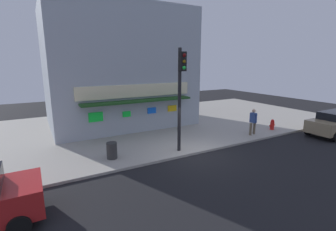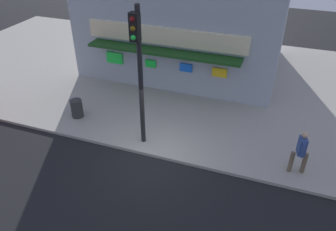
% 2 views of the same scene
% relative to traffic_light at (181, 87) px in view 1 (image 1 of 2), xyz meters
% --- Properties ---
extents(ground_plane, '(48.22, 48.22, 0.00)m').
position_rel_traffic_light_xyz_m(ground_plane, '(0.65, -0.60, -3.58)').
color(ground_plane, black).
extents(sidewalk, '(32.15, 13.66, 0.13)m').
position_rel_traffic_light_xyz_m(sidewalk, '(0.65, 6.23, -3.52)').
color(sidewalk, '#A39E93').
rests_on(sidewalk, ground_plane).
extents(corner_building, '(10.30, 8.24, 8.58)m').
position_rel_traffic_light_xyz_m(corner_building, '(-0.64, 8.09, 0.83)').
color(corner_building, '#9EA8B2').
rests_on(corner_building, sidewalk).
extents(traffic_light, '(0.32, 0.58, 5.41)m').
position_rel_traffic_light_xyz_m(traffic_light, '(0.00, 0.00, 0.00)').
color(traffic_light, black).
rests_on(traffic_light, sidewalk).
extents(fire_hydrant, '(0.52, 0.28, 0.75)m').
position_rel_traffic_light_xyz_m(fire_hydrant, '(8.04, 0.45, -3.10)').
color(fire_hydrant, red).
rests_on(fire_hydrant, sidewalk).
extents(trash_can, '(0.52, 0.52, 0.82)m').
position_rel_traffic_light_xyz_m(trash_can, '(-3.50, 0.78, -3.05)').
color(trash_can, '#2D2D2D').
rests_on(trash_can, sidewalk).
extents(pedestrian, '(0.62, 0.53, 1.72)m').
position_rel_traffic_light_xyz_m(pedestrian, '(5.83, 0.27, -2.52)').
color(pedestrian, brown).
rests_on(pedestrian, sidewalk).
extents(parked_car_tan, '(4.43, 1.96, 1.61)m').
position_rel_traffic_light_xyz_m(parked_car_tan, '(11.00, -2.23, -2.75)').
color(parked_car_tan, '#9E8966').
rests_on(parked_car_tan, ground_plane).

